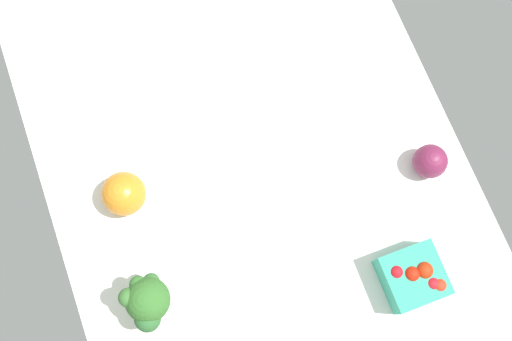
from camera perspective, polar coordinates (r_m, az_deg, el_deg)
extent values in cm
cube|color=white|center=(111.16, 0.00, -0.37)|extent=(104.00, 76.00, 2.00)
sphere|color=orange|center=(107.87, -12.60, -2.20)|extent=(7.94, 7.94, 7.94)
sphere|color=maroon|center=(112.07, 16.40, 0.85)|extent=(6.27, 6.27, 6.27)
cylinder|color=#94C475|center=(105.90, -9.84, -12.25)|extent=(2.83, 2.83, 5.34)
sphere|color=#346C2A|center=(100.50, -10.37, -12.14)|extent=(7.49, 7.49, 7.49)
sphere|color=#356C31|center=(101.32, -10.04, -10.48)|extent=(2.88, 2.88, 2.88)
sphere|color=#3A6F31|center=(99.91, -12.20, -11.84)|extent=(3.22, 3.22, 3.22)
sphere|color=#2F6531|center=(101.10, -10.37, -13.85)|extent=(4.40, 4.40, 4.40)
sphere|color=#346F2D|center=(100.45, -11.28, -10.67)|extent=(2.81, 2.81, 2.81)
cube|color=teal|center=(107.74, 14.77, -9.85)|extent=(9.91, 9.91, 5.98)
sphere|color=red|center=(105.08, 14.77, -9.59)|extent=(2.65, 2.65, 2.65)
sphere|color=red|center=(104.73, 13.31, -9.50)|extent=(2.48, 2.48, 2.48)
sphere|color=red|center=(106.57, 17.21, -10.50)|extent=(2.58, 2.58, 2.58)
sphere|color=red|center=(105.71, 15.88, -9.22)|extent=(2.99, 2.99, 2.99)
sphere|color=red|center=(106.28, 16.62, -10.39)|extent=(2.50, 2.50, 2.50)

